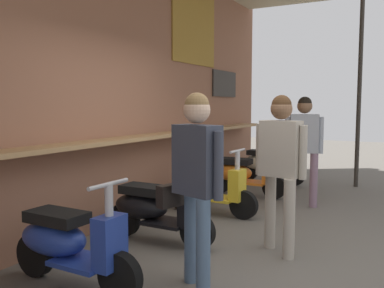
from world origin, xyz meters
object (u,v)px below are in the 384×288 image
object	(u,v)px
scooter_orange	(242,174)
scooter_cream	(267,164)
scooter_black	(153,208)
shopper_passing	(281,157)
shopper_with_handbag	(303,140)
scooter_blue	(67,242)
shopper_browsing	(195,171)
scooter_yellow	(207,187)

from	to	relation	value
scooter_orange	scooter_cream	size ratio (longest dim) A/B	1.00
scooter_black	shopper_passing	size ratio (longest dim) A/B	0.83
scooter_black	scooter_cream	xyz separation A→B (m)	(4.16, -0.00, 0.00)
scooter_cream	shopper_with_handbag	world-z (taller)	shopper_with_handbag
scooter_blue	shopper_with_handbag	world-z (taller)	shopper_with_handbag
shopper_with_handbag	shopper_browsing	size ratio (longest dim) A/B	1.01
scooter_blue	shopper_passing	world-z (taller)	shopper_passing
shopper_passing	shopper_with_handbag	bearing A→B (deg)	16.76
scooter_black	scooter_cream	distance (m)	4.16
shopper_browsing	shopper_with_handbag	bearing A→B (deg)	-163.02
scooter_yellow	shopper_with_handbag	xyz separation A→B (m)	(1.12, -1.10, 0.66)
shopper_with_handbag	shopper_browsing	bearing A→B (deg)	-20.11
scooter_blue	scooter_cream	distance (m)	5.51
scooter_black	scooter_yellow	bearing A→B (deg)	90.39
shopper_with_handbag	shopper_passing	distance (m)	2.22
scooter_blue	scooter_orange	bearing A→B (deg)	91.27
scooter_blue	scooter_yellow	bearing A→B (deg)	91.27
scooter_blue	scooter_cream	size ratio (longest dim) A/B	1.00
scooter_black	scooter_cream	bearing A→B (deg)	90.39
scooter_black	scooter_yellow	size ratio (longest dim) A/B	1.00
scooter_blue	shopper_passing	xyz separation A→B (m)	(1.67, -1.40, 0.65)
scooter_blue	shopper_with_handbag	size ratio (longest dim) A/B	0.82
scooter_blue	scooter_orange	size ratio (longest dim) A/B	1.00
scooter_blue	shopper_with_handbag	bearing A→B (deg)	75.35
scooter_black	shopper_with_handbag	distance (m)	2.83
shopper_with_handbag	scooter_blue	bearing A→B (deg)	-34.63
scooter_orange	shopper_passing	world-z (taller)	shopper_passing
scooter_orange	scooter_cream	xyz separation A→B (m)	(1.39, -0.00, 0.00)
scooter_cream	scooter_yellow	bearing A→B (deg)	-85.49
scooter_blue	scooter_black	bearing A→B (deg)	91.27
scooter_cream	shopper_passing	xyz separation A→B (m)	(-3.84, -1.40, 0.65)
scooter_cream	shopper_with_handbag	size ratio (longest dim) A/B	0.82
scooter_orange	shopper_with_handbag	distance (m)	1.31
scooter_orange	shopper_passing	bearing A→B (deg)	-62.23
scooter_cream	shopper_browsing	world-z (taller)	shopper_browsing
scooter_yellow	scooter_cream	size ratio (longest dim) A/B	1.00
scooter_yellow	scooter_cream	world-z (taller)	same
scooter_black	shopper_browsing	xyz separation A→B (m)	(-0.89, -1.02, 0.64)
scooter_yellow	shopper_with_handbag	size ratio (longest dim) A/B	0.82
scooter_cream	shopper_with_handbag	xyz separation A→B (m)	(-1.64, -1.10, 0.66)
scooter_orange	scooter_yellow	bearing A→B (deg)	-91.86
scooter_black	shopper_passing	world-z (taller)	shopper_passing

